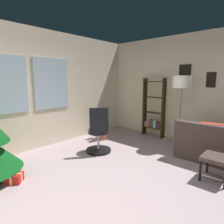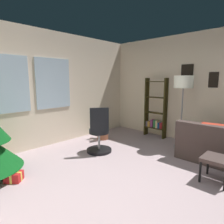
{
  "view_description": "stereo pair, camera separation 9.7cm",
  "coord_description": "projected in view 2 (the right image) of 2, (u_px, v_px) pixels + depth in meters",
  "views": [
    {
      "loc": [
        -2.42,
        -1.38,
        1.62
      ],
      "look_at": [
        0.31,
        1.07,
        1.0
      ],
      "focal_mm": 31.12,
      "sensor_mm": 36.0,
      "label": 1
    },
    {
      "loc": [
        -2.35,
        -1.45,
        1.62
      ],
      "look_at": [
        0.31,
        1.07,
        1.0
      ],
      "focal_mm": 31.12,
      "sensor_mm": 36.0,
      "label": 2
    }
  ],
  "objects": [
    {
      "name": "potted_plant",
      "position": [
        102.0,
        130.0,
        5.29
      ],
      "size": [
        0.38,
        0.44,
        0.66
      ],
      "color": "#96553A",
      "rests_on": "ground_plane"
    },
    {
      "name": "wall_back_with_windows",
      "position": [
        47.0,
        89.0,
        4.69
      ],
      "size": [
        5.27,
        0.12,
        2.77
      ],
      "color": "beige",
      "rests_on": "ground_plane"
    },
    {
      "name": "floor_lamp",
      "position": [
        183.0,
        86.0,
        4.45
      ],
      "size": [
        0.43,
        0.43,
        1.7
      ],
      "color": "slate",
      "rests_on": "ground_plane"
    },
    {
      "name": "gift_box_red",
      "position": [
        14.0,
        177.0,
        3.12
      ],
      "size": [
        0.31,
        0.31,
        0.16
      ],
      "color": "red",
      "rests_on": "ground_plane"
    },
    {
      "name": "office_chair",
      "position": [
        99.0,
        135.0,
        4.29
      ],
      "size": [
        0.59,
        0.59,
        1.03
      ],
      "color": "black",
      "rests_on": "ground_plane"
    },
    {
      "name": "wall_right_with_frames",
      "position": [
        213.0,
        89.0,
        4.62
      ],
      "size": [
        0.12,
        5.79,
        2.77
      ],
      "color": "beige",
      "rests_on": "ground_plane"
    },
    {
      "name": "footstool",
      "position": [
        217.0,
        161.0,
        3.06
      ],
      "size": [
        0.43,
        0.42,
        0.41
      ],
      "color": "#40322F",
      "rests_on": "ground_plane"
    },
    {
      "name": "bookshelf",
      "position": [
        155.0,
        112.0,
        5.48
      ],
      "size": [
        0.18,
        0.64,
        1.66
      ],
      "color": "#2E280D",
      "rests_on": "ground_plane"
    },
    {
      "name": "gift_box_green",
      "position": [
        8.0,
        162.0,
        3.64
      ],
      "size": [
        0.35,
        0.35,
        0.18
      ],
      "color": "#1E722D",
      "rests_on": "ground_plane"
    },
    {
      "name": "gift_box_gold",
      "position": [
        0.0,
        158.0,
        3.79
      ],
      "size": [
        0.3,
        0.26,
        0.2
      ],
      "color": "gold",
      "rests_on": "ground_plane"
    },
    {
      "name": "ground_plane",
      "position": [
        149.0,
        191.0,
        2.94
      ],
      "size": [
        5.27,
        5.79,
        0.1
      ],
      "primitive_type": "cube",
      "color": "#A99398"
    }
  ]
}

